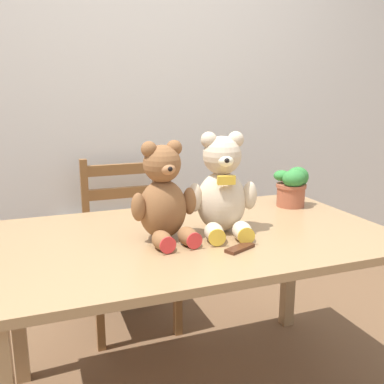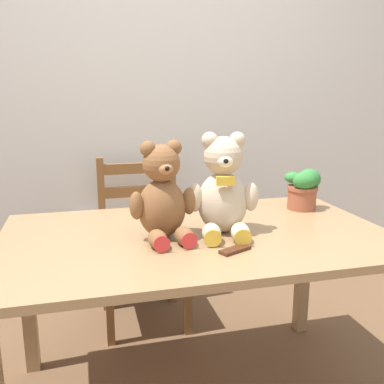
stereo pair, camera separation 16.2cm
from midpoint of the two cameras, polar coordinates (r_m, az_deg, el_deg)
wall_back at (r=2.62m, az=-9.72°, el=13.17°), size 8.00×0.04×2.60m
radiator at (r=2.73m, az=-12.58°, el=-9.60°), size 0.57×0.10×0.56m
dining_table at (r=1.71m, az=-2.06°, el=-8.45°), size 1.50×0.90×0.75m
wooden_chair_behind at (r=2.44m, az=-10.38°, el=-6.63°), size 0.45×0.43×0.93m
teddy_bear_left at (r=1.58m, az=-6.72°, el=-0.80°), size 0.26×0.26×0.37m
teddy_bear_right at (r=1.65m, az=1.26°, el=0.24°), size 0.28×0.30×0.39m
potted_plant at (r=2.08m, az=11.07°, el=0.79°), size 0.16×0.15×0.19m
chocolate_bar at (r=1.50m, az=3.32°, el=-7.54°), size 0.13×0.09×0.01m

